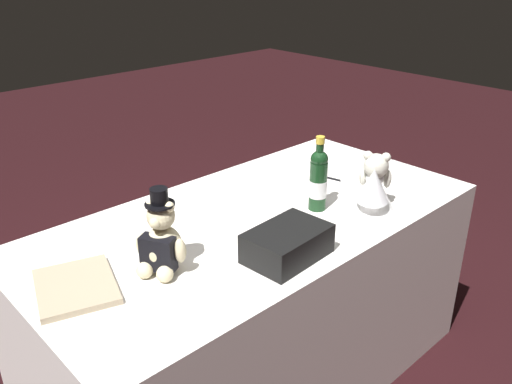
# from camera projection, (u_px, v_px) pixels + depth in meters

# --- Properties ---
(ground_plane) EXTENTS (12.00, 12.00, 0.00)m
(ground_plane) POSITION_uv_depth(u_px,v_px,m) (256.00, 374.00, 2.36)
(ground_plane) COLOR black
(reception_table) EXTENTS (1.78, 0.88, 0.79)m
(reception_table) POSITION_uv_depth(u_px,v_px,m) (256.00, 301.00, 2.20)
(reception_table) COLOR white
(reception_table) RESTS_ON ground_plane
(teddy_bear_groom) EXTENTS (0.16, 0.16, 0.28)m
(teddy_bear_groom) POSITION_uv_depth(u_px,v_px,m) (161.00, 242.00, 1.65)
(teddy_bear_groom) COLOR beige
(teddy_bear_groom) RESTS_ON reception_table
(teddy_bear_bride) EXTENTS (0.22, 0.20, 0.23)m
(teddy_bear_bride) POSITION_uv_depth(u_px,v_px,m) (374.00, 185.00, 2.05)
(teddy_bear_bride) COLOR white
(teddy_bear_bride) RESTS_ON reception_table
(champagne_bottle) EXTENTS (0.07, 0.07, 0.30)m
(champagne_bottle) POSITION_uv_depth(u_px,v_px,m) (318.00, 179.00, 2.04)
(champagne_bottle) COLOR #133518
(champagne_bottle) RESTS_ON reception_table
(signing_pen) EXTENTS (0.04, 0.15, 0.01)m
(signing_pen) POSITION_uv_depth(u_px,v_px,m) (326.00, 177.00, 2.37)
(signing_pen) COLOR black
(signing_pen) RESTS_ON reception_table
(gift_case_black) EXTENTS (0.29, 0.20, 0.10)m
(gift_case_black) POSITION_uv_depth(u_px,v_px,m) (287.00, 244.00, 1.74)
(gift_case_black) COLOR black
(gift_case_black) RESTS_ON reception_table
(guestbook) EXTENTS (0.30, 0.33, 0.02)m
(guestbook) POSITION_uv_depth(u_px,v_px,m) (76.00, 287.00, 1.59)
(guestbook) COLOR tan
(guestbook) RESTS_ON reception_table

